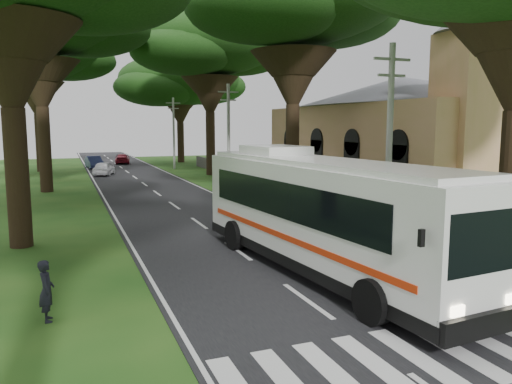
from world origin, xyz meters
The scene contains 18 objects.
ground centered at (0.00, 0.00, 0.00)m, with size 140.00×140.00×0.00m, color #184614.
road centered at (0.00, 25.00, 0.01)m, with size 8.00×120.00×0.04m, color black.
crosswalk centered at (0.00, -2.00, 0.00)m, with size 8.00×3.00×0.01m, color silver.
property_wall centered at (9.00, 24.00, 0.60)m, with size 0.35×50.00×1.20m, color #383533.
church centered at (17.86, 21.55, 4.91)m, with size 14.00×24.00×11.60m.
pole_near centered at (5.50, 6.00, 4.18)m, with size 1.60×0.24×8.00m.
pole_mid centered at (5.50, 26.00, 4.18)m, with size 1.60×0.24×8.00m.
pole_far centered at (5.50, 46.00, 4.18)m, with size 1.60×0.24×8.00m.
tree_l_midb centered at (-7.50, 30.00, 12.73)m, with size 13.80×13.80×15.83m.
tree_l_far centered at (-8.50, 48.00, 12.37)m, with size 13.95×13.95×15.49m.
tree_r_mida centered at (8.00, 20.00, 12.75)m, with size 13.58×13.58×15.82m.
tree_r_midb centered at (7.50, 38.00, 12.65)m, with size 14.38×14.38×15.85m.
tree_r_far centered at (8.50, 56.00, 10.71)m, with size 15.87×15.87×14.14m.
coach_bus centered at (1.68, 4.41, 2.06)m, with size 3.93×13.16×3.82m.
distant_car_a centered at (-2.57, 40.94, 0.72)m, with size 1.62×4.03×1.37m, color #B7B7BC.
distant_car_b centered at (-3.00, 49.87, 0.73)m, with size 1.48×4.23×1.39m, color navy.
distant_car_c centered at (0.80, 55.66, 0.65)m, with size 1.75×4.30×1.25m, color maroon.
pedestrian centered at (-6.79, 3.11, 0.79)m, with size 0.58×0.38×1.59m, color black.
Camera 1 is at (-6.22, -10.11, 4.94)m, focal length 35.00 mm.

